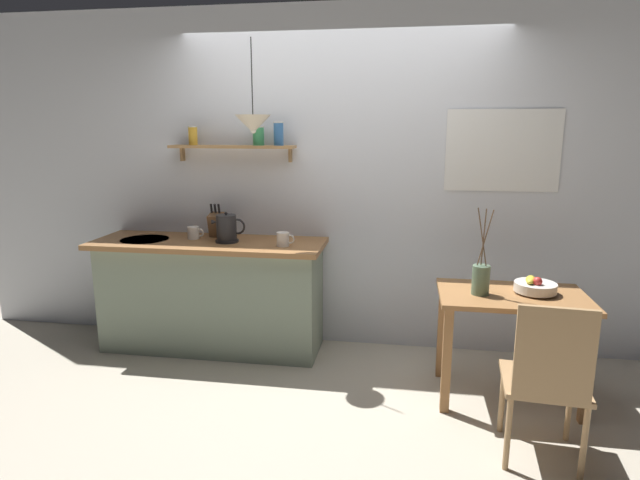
{
  "coord_description": "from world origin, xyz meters",
  "views": [
    {
      "loc": [
        0.52,
        -3.56,
        1.79
      ],
      "look_at": [
        -0.1,
        0.25,
        0.95
      ],
      "focal_mm": 29.56,
      "sensor_mm": 36.0,
      "label": 1
    }
  ],
  "objects_px": {
    "dining_chair_near": "(547,376)",
    "pendant_lamp": "(253,124)",
    "coffee_mug_by_sink": "(194,233)",
    "fruit_bowl": "(535,287)",
    "coffee_mug_spare": "(283,239)",
    "twig_vase": "(481,279)",
    "electric_kettle": "(227,229)",
    "knife_block": "(217,224)",
    "dining_table": "(511,314)"
  },
  "relations": [
    {
      "from": "fruit_bowl",
      "to": "pendant_lamp",
      "type": "distance_m",
      "value": 2.23
    },
    {
      "from": "dining_chair_near",
      "to": "coffee_mug_by_sink",
      "type": "xyz_separation_m",
      "value": [
        -2.43,
        1.22,
        0.44
      ]
    },
    {
      "from": "dining_table",
      "to": "dining_chair_near",
      "type": "height_order",
      "value": "dining_chair_near"
    },
    {
      "from": "dining_chair_near",
      "to": "coffee_mug_by_sink",
      "type": "distance_m",
      "value": 2.75
    },
    {
      "from": "dining_table",
      "to": "coffee_mug_spare",
      "type": "bearing_deg",
      "value": 167.03
    },
    {
      "from": "dining_table",
      "to": "twig_vase",
      "type": "relative_size",
      "value": 1.66
    },
    {
      "from": "dining_table",
      "to": "coffee_mug_spare",
      "type": "distance_m",
      "value": 1.68
    },
    {
      "from": "fruit_bowl",
      "to": "electric_kettle",
      "type": "relative_size",
      "value": 0.99
    },
    {
      "from": "coffee_mug_spare",
      "to": "dining_chair_near",
      "type": "bearing_deg",
      "value": -33.12
    },
    {
      "from": "coffee_mug_spare",
      "to": "twig_vase",
      "type": "bearing_deg",
      "value": -16.4
    },
    {
      "from": "fruit_bowl",
      "to": "coffee_mug_by_sink",
      "type": "relative_size",
      "value": 1.95
    },
    {
      "from": "knife_block",
      "to": "pendant_lamp",
      "type": "distance_m",
      "value": 0.93
    },
    {
      "from": "electric_kettle",
      "to": "twig_vase",
      "type": "bearing_deg",
      "value": -14.48
    },
    {
      "from": "dining_table",
      "to": "coffee_mug_spare",
      "type": "xyz_separation_m",
      "value": [
        -1.6,
        0.37,
        0.36
      ]
    },
    {
      "from": "fruit_bowl",
      "to": "electric_kettle",
      "type": "distance_m",
      "value": 2.25
    },
    {
      "from": "twig_vase",
      "to": "fruit_bowl",
      "type": "bearing_deg",
      "value": 11.94
    },
    {
      "from": "twig_vase",
      "to": "electric_kettle",
      "type": "relative_size",
      "value": 2.1
    },
    {
      "from": "knife_block",
      "to": "twig_vase",
      "type": "bearing_deg",
      "value": -18.22
    },
    {
      "from": "coffee_mug_spare",
      "to": "pendant_lamp",
      "type": "relative_size",
      "value": 0.21
    },
    {
      "from": "pendant_lamp",
      "to": "twig_vase",
      "type": "bearing_deg",
      "value": -14.06
    },
    {
      "from": "dining_chair_near",
      "to": "coffee_mug_by_sink",
      "type": "relative_size",
      "value": 6.84
    },
    {
      "from": "dining_chair_near",
      "to": "twig_vase",
      "type": "distance_m",
      "value": 0.79
    },
    {
      "from": "dining_table",
      "to": "coffee_mug_spare",
      "type": "height_order",
      "value": "coffee_mug_spare"
    },
    {
      "from": "twig_vase",
      "to": "knife_block",
      "type": "height_order",
      "value": "twig_vase"
    },
    {
      "from": "knife_block",
      "to": "coffee_mug_by_sink",
      "type": "bearing_deg",
      "value": -144.94
    },
    {
      "from": "knife_block",
      "to": "coffee_mug_spare",
      "type": "distance_m",
      "value": 0.66
    },
    {
      "from": "coffee_mug_by_sink",
      "to": "fruit_bowl",
      "type": "bearing_deg",
      "value": -10.72
    },
    {
      "from": "dining_table",
      "to": "pendant_lamp",
      "type": "relative_size",
      "value": 1.41
    },
    {
      "from": "dining_table",
      "to": "pendant_lamp",
      "type": "distance_m",
      "value": 2.21
    },
    {
      "from": "coffee_mug_by_sink",
      "to": "coffee_mug_spare",
      "type": "relative_size",
      "value": 0.98
    },
    {
      "from": "coffee_mug_by_sink",
      "to": "electric_kettle",
      "type": "bearing_deg",
      "value": -13.12
    },
    {
      "from": "twig_vase",
      "to": "coffee_mug_spare",
      "type": "relative_size",
      "value": 4.07
    },
    {
      "from": "dining_table",
      "to": "dining_chair_near",
      "type": "xyz_separation_m",
      "value": [
        0.06,
        -0.71,
        -0.08
      ]
    },
    {
      "from": "knife_block",
      "to": "coffee_mug_spare",
      "type": "height_order",
      "value": "knife_block"
    },
    {
      "from": "dining_table",
      "to": "dining_chair_near",
      "type": "bearing_deg",
      "value": -85.48
    },
    {
      "from": "coffee_mug_by_sink",
      "to": "coffee_mug_spare",
      "type": "height_order",
      "value": "coffee_mug_spare"
    },
    {
      "from": "fruit_bowl",
      "to": "twig_vase",
      "type": "relative_size",
      "value": 0.47
    },
    {
      "from": "dining_chair_near",
      "to": "coffee_mug_by_sink",
      "type": "bearing_deg",
      "value": 153.26
    },
    {
      "from": "pendant_lamp",
      "to": "dining_table",
      "type": "bearing_deg",
      "value": -11.25
    },
    {
      "from": "twig_vase",
      "to": "electric_kettle",
      "type": "bearing_deg",
      "value": 165.52
    },
    {
      "from": "twig_vase",
      "to": "knife_block",
      "type": "distance_m",
      "value": 2.11
    },
    {
      "from": "dining_chair_near",
      "to": "twig_vase",
      "type": "height_order",
      "value": "twig_vase"
    },
    {
      "from": "fruit_bowl",
      "to": "twig_vase",
      "type": "height_order",
      "value": "twig_vase"
    },
    {
      "from": "dining_chair_near",
      "to": "coffee_mug_spare",
      "type": "relative_size",
      "value": 6.73
    },
    {
      "from": "dining_chair_near",
      "to": "pendant_lamp",
      "type": "height_order",
      "value": "pendant_lamp"
    },
    {
      "from": "dining_chair_near",
      "to": "knife_block",
      "type": "height_order",
      "value": "knife_block"
    },
    {
      "from": "dining_chair_near",
      "to": "electric_kettle",
      "type": "xyz_separation_m",
      "value": [
        -2.12,
        1.15,
        0.5
      ]
    },
    {
      "from": "dining_chair_near",
      "to": "dining_table",
      "type": "bearing_deg",
      "value": 94.52
    },
    {
      "from": "dining_chair_near",
      "to": "fruit_bowl",
      "type": "distance_m",
      "value": 0.8
    },
    {
      "from": "dining_table",
      "to": "fruit_bowl",
      "type": "height_order",
      "value": "fruit_bowl"
    }
  ]
}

